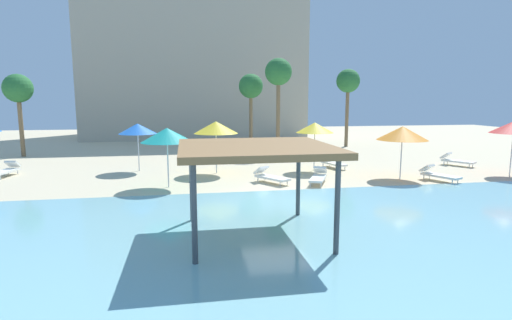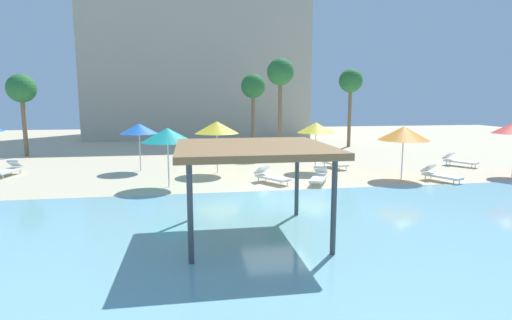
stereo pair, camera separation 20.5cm
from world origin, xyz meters
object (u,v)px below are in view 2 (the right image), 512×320
Objects in this scene: lounge_chair_3 at (319,176)px; palm_tree_0 at (280,74)px; lounge_chair_2 at (270,176)px; lounge_chair_4 at (333,162)px; shade_pavilion at (253,151)px; beach_umbrella_blue_2 at (139,129)px; lounge_chair_0 at (9,169)px; palm_tree_3 at (21,90)px; beach_umbrella_yellow_0 at (217,127)px; palm_tree_1 at (253,88)px; lounge_chair_1 at (439,174)px; palm_tree_2 at (351,83)px; beach_umbrella_yellow_1 at (316,128)px; lounge_chair_5 at (458,160)px; beach_umbrella_teal_3 at (167,135)px.

palm_tree_0 reaches higher than lounge_chair_3.
lounge_chair_2 is 5.63m from lounge_chair_4.
beach_umbrella_blue_2 is (-4.46, 11.55, -0.16)m from shade_pavilion.
lounge_chair_0 is 0.35× the size of palm_tree_3.
beach_umbrella_blue_2 is 1.31× the size of lounge_chair_4.
beach_umbrella_yellow_0 is 4.28m from lounge_chair_2.
palm_tree_0 reaches higher than palm_tree_1.
lounge_chair_1 is at bearing -28.42° from palm_tree_3.
lounge_chair_2 is 11.63m from palm_tree_0.
lounge_chair_4 is 21.19m from palm_tree_3.
lounge_chair_0 is 0.99× the size of lounge_chair_4.
beach_umbrella_yellow_0 is at bearing -125.19° from palm_tree_0.
palm_tree_0 reaches higher than beach_umbrella_yellow_0.
shade_pavilion is 2.13× the size of lounge_chair_0.
palm_tree_2 is (15.64, 8.85, 2.88)m from beach_umbrella_blue_2.
palm_tree_2 is at bearing 179.18° from lounge_chair_3.
palm_tree_2 is (4.85, 9.69, 4.87)m from lounge_chair_4.
lounge_chair_0 is at bearing -105.96° from lounge_chair_4.
lounge_chair_0 is 8.80m from palm_tree_3.
palm_tree_1 is at bearing 49.58° from beach_umbrella_blue_2.
beach_umbrella_yellow_1 is 1.02× the size of beach_umbrella_blue_2.
lounge_chair_4 is 1.03× the size of lounge_chair_5.
palm_tree_1 reaches higher than beach_umbrella_yellow_1.
beach_umbrella_blue_2 is 10.08m from lounge_chair_3.
lounge_chair_5 is (13.78, 10.16, -2.14)m from shade_pavilion.
lounge_chair_1 is 5.84m from lounge_chair_3.
shade_pavilion is at bearing -48.78° from lounge_chair_2.
palm_tree_1 is at bearing 6.77° from palm_tree_3.
lounge_chair_0 is (-10.63, 0.99, -2.10)m from beach_umbrella_yellow_0.
palm_tree_3 reaches higher than beach_umbrella_blue_2.
beach_umbrella_blue_2 is at bearing -109.01° from lounge_chair_4.
lounge_chair_0 is at bearing 134.57° from shade_pavilion.
beach_umbrella_blue_2 is at bearing -92.95° from lounge_chair_3.
shade_pavilion is at bearing -68.90° from beach_umbrella_blue_2.
lounge_chair_0 and lounge_chair_4 have the same top height.
lounge_chair_5 is (24.75, -0.97, 0.00)m from lounge_chair_0.
beach_umbrella_yellow_0 reaches higher than shade_pavilion.
shade_pavilion is 12.63m from lounge_chair_4.
beach_umbrella_yellow_0 is 1.44× the size of lounge_chair_2.
palm_tree_3 is (-10.16, 11.54, 2.17)m from beach_umbrella_teal_3.
palm_tree_2 is 1.13× the size of palm_tree_3.
beach_umbrella_yellow_1 is 2.49m from lounge_chair_4.
beach_umbrella_yellow_1 reaches higher than lounge_chair_1.
lounge_chair_1 is (9.99, 6.27, -2.14)m from shade_pavilion.
beach_umbrella_yellow_1 is 4.69m from lounge_chair_2.
lounge_chair_1 is 16.42m from palm_tree_1.
beach_umbrella_yellow_1 is 1.34× the size of lounge_chair_3.
palm_tree_0 reaches higher than lounge_chair_2.
lounge_chair_0 is at bearing 153.99° from beach_umbrella_teal_3.
lounge_chair_1 is at bearing -20.06° from beach_umbrella_blue_2.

